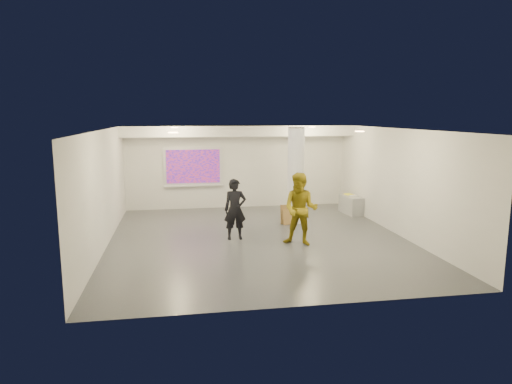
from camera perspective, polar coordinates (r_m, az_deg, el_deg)
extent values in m
cube|color=#383B40|center=(12.57, 0.31, -5.93)|extent=(8.00, 9.00, 0.01)
cube|color=white|center=(12.12, 0.32, 7.87)|extent=(8.00, 9.00, 0.01)
cube|color=silver|center=(16.67, -2.36, 3.18)|extent=(8.00, 0.01, 3.00)
cube|color=silver|center=(7.94, 5.92, -4.08)|extent=(8.00, 0.01, 3.00)
cube|color=silver|center=(12.23, -18.49, 0.32)|extent=(0.01, 9.00, 3.00)
cube|color=silver|center=(13.52, 17.25, 1.24)|extent=(0.01, 9.00, 3.00)
cube|color=white|center=(16.03, -2.14, 7.66)|extent=(8.00, 1.10, 0.36)
cylinder|color=#F0B677|center=(14.44, -10.15, 7.93)|extent=(0.22, 0.22, 0.02)
cylinder|color=#F0B677|center=(15.06, 7.01, 8.07)|extent=(0.22, 0.22, 0.02)
cylinder|color=#F0B677|center=(10.44, -10.30, 7.32)|extent=(0.22, 0.22, 0.02)
cylinder|color=#F0B677|center=(11.28, 12.84, 7.40)|extent=(0.22, 0.22, 0.02)
cylinder|color=white|center=(14.32, 4.99, 2.08)|extent=(0.52, 0.52, 3.00)
cube|color=silver|center=(16.50, -7.87, 3.21)|extent=(2.10, 0.06, 1.40)
cube|color=#000DCC|center=(16.45, -7.86, 3.19)|extent=(1.90, 0.01, 1.20)
cube|color=silver|center=(16.53, -7.81, 0.77)|extent=(2.10, 0.08, 0.04)
cube|color=gray|center=(16.05, 11.80, -1.57)|extent=(0.54, 1.10, 0.62)
cube|color=white|center=(16.13, 11.86, -0.36)|extent=(0.29, 0.34, 0.02)
cube|color=#FFF92D|center=(16.21, 11.53, -0.28)|extent=(0.28, 0.35, 0.03)
cube|color=olive|center=(14.30, 4.17, -2.79)|extent=(0.55, 0.11, 0.60)
cube|color=olive|center=(14.23, 4.17, -3.10)|extent=(0.46, 0.27, 0.49)
imported|color=black|center=(12.42, -2.62, -2.18)|extent=(0.62, 0.42, 1.66)
imported|color=olive|center=(11.90, 5.60, -2.16)|extent=(1.15, 1.07, 1.90)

